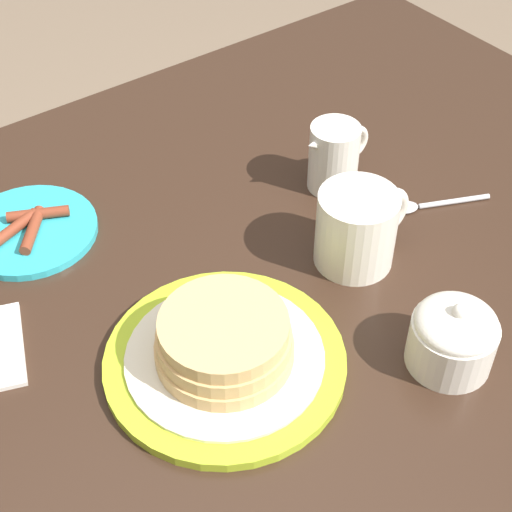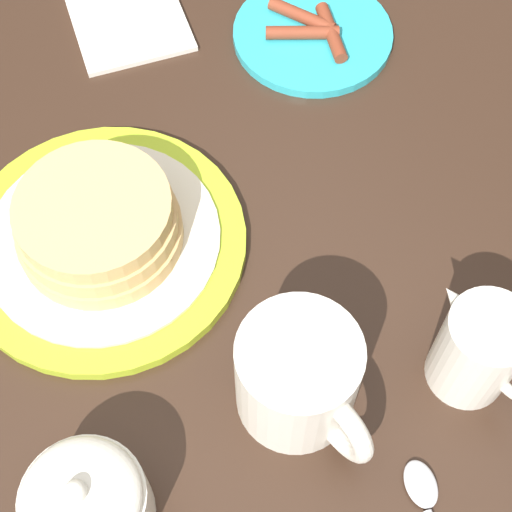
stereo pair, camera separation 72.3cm
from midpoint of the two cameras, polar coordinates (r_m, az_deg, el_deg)
name	(u,v)px [view 1 (the left image)]	position (r m, az deg, el deg)	size (l,w,h in m)	color
dining_table	(229,386)	(0.81, -15.96, -26.63)	(1.44, 1.03, 0.76)	#332116
pancake_plate	(224,349)	(0.67, -19.39, -26.78)	(0.26, 0.26, 0.07)	#AAC628
side_plate_bacon	(29,230)	(0.87, -31.69, -11.39)	(0.17, 0.17, 0.02)	#2DADBC
coffee_mug	(357,226)	(0.69, -4.12, -14.20)	(0.13, 0.09, 0.10)	silver
creamer_pitcher	(334,156)	(0.77, -4.85, -5.56)	(0.11, 0.07, 0.10)	silver
sugar_bowl	(453,337)	(0.63, 3.84, -27.18)	(0.09, 0.09, 0.09)	silver
spoon	(423,205)	(0.78, 3.74, -10.20)	(0.13, 0.07, 0.01)	silver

